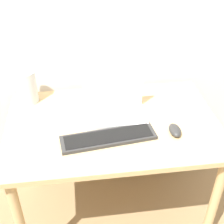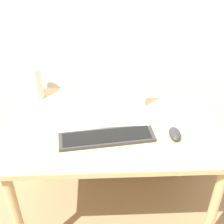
# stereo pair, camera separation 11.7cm
# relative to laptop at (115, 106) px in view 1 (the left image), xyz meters

# --- Properties ---
(wall_back) EXTENTS (6.00, 0.05, 2.50)m
(wall_back) POSITION_rel_laptop_xyz_m (-0.02, 0.35, 0.45)
(wall_back) COLOR silver
(wall_back) RESTS_ON ground_plane
(desk) EXTENTS (1.13, 0.73, 0.75)m
(desk) POSITION_rel_laptop_xyz_m (-0.02, -0.07, -0.15)
(desk) COLOR tan
(desk) RESTS_ON ground_plane
(laptop) EXTENTS (0.33, 0.21, 0.22)m
(laptop) POSITION_rel_laptop_xyz_m (0.00, 0.00, 0.00)
(laptop) COLOR white
(laptop) RESTS_ON desk
(keyboard) EXTENTS (0.48, 0.18, 0.02)m
(keyboard) POSITION_rel_laptop_xyz_m (-0.06, -0.21, -0.04)
(keyboard) COLOR #2D2D2D
(keyboard) RESTS_ON desk
(mouse) EXTENTS (0.06, 0.10, 0.04)m
(mouse) POSITION_rel_laptop_xyz_m (0.28, -0.21, -0.03)
(mouse) COLOR #2D2D2D
(mouse) RESTS_ON desk
(vase) EXTENTS (0.11, 0.11, 0.28)m
(vase) POSITION_rel_laptop_xyz_m (-0.48, 0.19, 0.09)
(vase) COLOR silver
(vase) RESTS_ON desk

